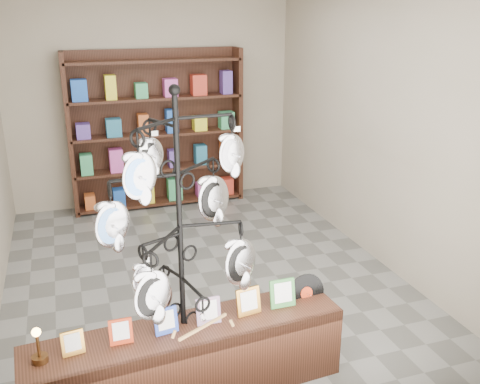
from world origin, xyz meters
name	(u,v)px	position (x,y,z in m)	size (l,w,h in m)	color
ground	(201,273)	(0.00, 0.00, 0.00)	(5.00, 5.00, 0.00)	slate
room_envelope	(196,103)	(0.00, 0.00, 1.85)	(5.00, 5.00, 5.00)	#A99D88
display_tree	(180,227)	(-0.57, -1.74, 1.32)	(1.24, 1.24, 2.28)	black
front_shelf	(189,360)	(-0.56, -1.82, 0.29)	(2.33, 0.64, 0.82)	black
back_shelving	(157,135)	(0.00, 2.30, 1.03)	(2.42, 0.36, 2.20)	black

